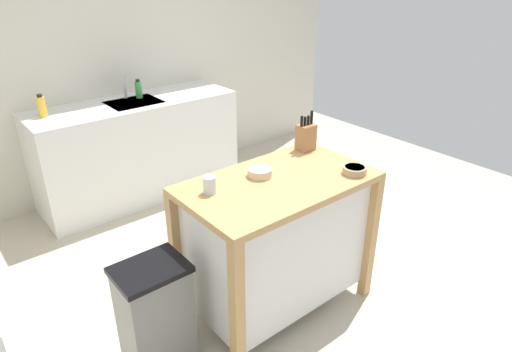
% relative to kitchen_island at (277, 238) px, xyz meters
% --- Properties ---
extents(ground_plane, '(5.96, 5.96, 0.00)m').
position_rel_kitchen_island_xyz_m(ground_plane, '(0.15, 0.06, -0.50)').
color(ground_plane, '#BCB29E').
rests_on(ground_plane, ground).
extents(wall_back, '(4.96, 0.10, 2.60)m').
position_rel_kitchen_island_xyz_m(wall_back, '(0.15, 2.29, 0.80)').
color(wall_back, beige).
rests_on(wall_back, ground).
extents(kitchen_island, '(1.11, 0.65, 0.89)m').
position_rel_kitchen_island_xyz_m(kitchen_island, '(0.00, 0.00, 0.00)').
color(kitchen_island, tan).
rests_on(kitchen_island, ground).
extents(knife_block, '(0.11, 0.09, 0.25)m').
position_rel_kitchen_island_xyz_m(knife_block, '(0.43, 0.22, 0.48)').
color(knife_block, '#9E7042').
rests_on(knife_block, kitchen_island).
extents(bowl_ceramic_small, '(0.14, 0.14, 0.05)m').
position_rel_kitchen_island_xyz_m(bowl_ceramic_small, '(-0.05, 0.11, 0.42)').
color(bowl_ceramic_small, beige).
rests_on(bowl_ceramic_small, kitchen_island).
extents(bowl_ceramic_wide, '(0.14, 0.14, 0.04)m').
position_rel_kitchen_island_xyz_m(bowl_ceramic_wide, '(0.40, -0.21, 0.42)').
color(bowl_ceramic_wide, tan).
rests_on(bowl_ceramic_wide, kitchen_island).
extents(drinking_cup, '(0.07, 0.07, 0.09)m').
position_rel_kitchen_island_xyz_m(drinking_cup, '(-0.38, 0.12, 0.44)').
color(drinking_cup, silver).
rests_on(drinking_cup, kitchen_island).
extents(trash_bin, '(0.36, 0.28, 0.63)m').
position_rel_kitchen_island_xyz_m(trash_bin, '(-0.79, 0.06, -0.18)').
color(trash_bin, slate).
rests_on(trash_bin, ground).
extents(sink_counter, '(1.79, 0.60, 0.90)m').
position_rel_kitchen_island_xyz_m(sink_counter, '(0.04, 1.94, -0.05)').
color(sink_counter, silver).
rests_on(sink_counter, ground).
extents(sink_faucet, '(0.02, 0.02, 0.22)m').
position_rel_kitchen_island_xyz_m(sink_faucet, '(0.04, 2.08, 0.51)').
color(sink_faucet, '#B7BCC1').
rests_on(sink_faucet, sink_counter).
extents(bottle_hand_soap, '(0.06, 0.06, 0.18)m').
position_rel_kitchen_island_xyz_m(bottle_hand_soap, '(-0.69, 1.99, 0.48)').
color(bottle_hand_soap, yellow).
rests_on(bottle_hand_soap, sink_counter).
extents(bottle_dish_soap, '(0.06, 0.06, 0.17)m').
position_rel_kitchen_island_xyz_m(bottle_dish_soap, '(0.14, 2.02, 0.47)').
color(bottle_dish_soap, green).
rests_on(bottle_dish_soap, sink_counter).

